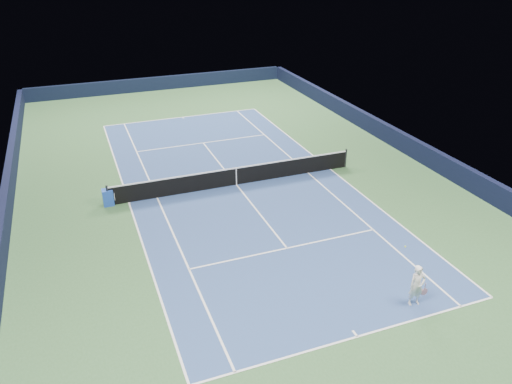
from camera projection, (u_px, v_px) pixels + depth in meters
name	position (u px, v px, depth m)	size (l,w,h in m)	color
ground	(236.00, 185.00, 25.77)	(40.00, 40.00, 0.00)	#325930
wall_far	(160.00, 83.00, 42.07)	(22.00, 0.35, 1.10)	black
wall_right	(412.00, 147.00, 28.98)	(0.35, 40.00, 1.10)	black
wall_left	(5.00, 212.00, 22.07)	(0.35, 40.00, 1.10)	black
court_surface	(236.00, 185.00, 25.77)	(10.97, 23.77, 0.01)	navy
baseline_far	(183.00, 117.00, 35.68)	(10.97, 0.08, 0.00)	white
baseline_near	(357.00, 337.00, 15.85)	(10.97, 0.08, 0.00)	white
sideline_doubles_right	(330.00, 169.00, 27.52)	(0.08, 23.77, 0.00)	white
sideline_doubles_left	(129.00, 202.00, 24.02)	(0.08, 23.77, 0.00)	white
sideline_singles_right	(308.00, 173.00, 27.08)	(0.08, 23.77, 0.00)	white
sideline_singles_left	(157.00, 198.00, 24.45)	(0.08, 23.77, 0.00)	white
service_line_far	(203.00, 143.00, 31.11)	(8.23, 0.08, 0.00)	white
service_line_near	(287.00, 248.00, 20.43)	(8.23, 0.08, 0.00)	white
center_service_line	(236.00, 185.00, 25.77)	(0.08, 12.80, 0.00)	white
center_mark_far	(183.00, 118.00, 35.56)	(0.08, 0.30, 0.00)	white
center_mark_near	(355.00, 334.00, 15.98)	(0.08, 0.30, 0.00)	white
tennis_net	(236.00, 176.00, 25.54)	(12.90, 0.10, 1.07)	black
sponsor_cube	(108.00, 197.00, 23.63)	(0.55, 0.45, 0.80)	blue
tennis_player	(417.00, 286.00, 16.96)	(0.76, 1.25, 1.75)	white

